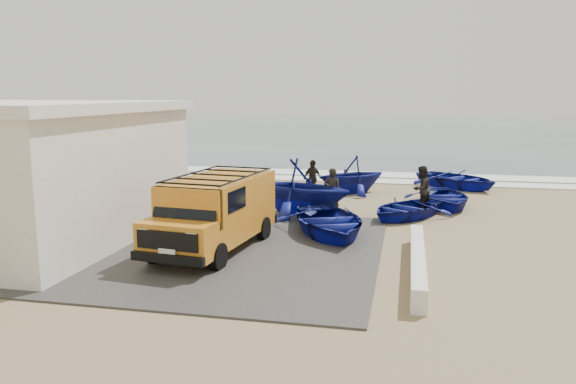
{
  "coord_description": "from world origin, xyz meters",
  "views": [
    {
      "loc": [
        4.66,
        -17.36,
        4.56
      ],
      "look_at": [
        0.64,
        1.29,
        1.2
      ],
      "focal_mm": 35.0,
      "sensor_mm": 36.0,
      "label": 1
    }
  ],
  "objects_px": {
    "boat_far_right": "(457,179)",
    "fisherman_back": "(312,179)",
    "boat_near_left": "(328,221)",
    "van": "(215,210)",
    "boat_near_right": "(405,208)",
    "boat_far_left": "(352,175)",
    "parapet": "(418,261)",
    "fisherman_middle": "(421,189)",
    "building": "(15,170)",
    "boat_mid_right": "(444,197)",
    "fisherman_front": "(332,191)",
    "boat_mid_left": "(300,187)"
  },
  "relations": [
    {
      "from": "boat_far_right",
      "to": "fisherman_back",
      "type": "bearing_deg",
      "value": 163.03
    },
    {
      "from": "boat_near_left",
      "to": "boat_mid_right",
      "type": "distance_m",
      "value": 6.83
    },
    {
      "from": "boat_mid_left",
      "to": "boat_mid_right",
      "type": "xyz_separation_m",
      "value": [
        5.45,
        2.61,
        -0.67
      ]
    },
    {
      "from": "fisherman_back",
      "to": "boat_mid_left",
      "type": "bearing_deg",
      "value": -136.63
    },
    {
      "from": "boat_far_right",
      "to": "boat_near_left",
      "type": "bearing_deg",
      "value": -162.59
    },
    {
      "from": "boat_far_left",
      "to": "boat_mid_right",
      "type": "bearing_deg",
      "value": 20.92
    },
    {
      "from": "boat_mid_left",
      "to": "boat_far_left",
      "type": "distance_m",
      "value": 5.19
    },
    {
      "from": "building",
      "to": "boat_near_right",
      "type": "height_order",
      "value": "building"
    },
    {
      "from": "building",
      "to": "parapet",
      "type": "height_order",
      "value": "building"
    },
    {
      "from": "parapet",
      "to": "fisherman_middle",
      "type": "distance_m",
      "value": 7.71
    },
    {
      "from": "boat_near_right",
      "to": "fisherman_middle",
      "type": "height_order",
      "value": "fisherman_middle"
    },
    {
      "from": "building",
      "to": "fisherman_middle",
      "type": "bearing_deg",
      "value": 27.75
    },
    {
      "from": "parapet",
      "to": "fisherman_front",
      "type": "height_order",
      "value": "fisherman_front"
    },
    {
      "from": "boat_near_right",
      "to": "fisherman_back",
      "type": "height_order",
      "value": "fisherman_back"
    },
    {
      "from": "van",
      "to": "fisherman_back",
      "type": "relative_size",
      "value": 3.23
    },
    {
      "from": "boat_near_left",
      "to": "boat_mid_right",
      "type": "xyz_separation_m",
      "value": [
        3.95,
        5.57,
        -0.06
      ]
    },
    {
      "from": "boat_near_left",
      "to": "building",
      "type": "bearing_deg",
      "value": 171.51
    },
    {
      "from": "fisherman_back",
      "to": "boat_far_left",
      "type": "bearing_deg",
      "value": -9.68
    },
    {
      "from": "fisherman_front",
      "to": "van",
      "type": "bearing_deg",
      "value": 64.51
    },
    {
      "from": "van",
      "to": "boat_far_right",
      "type": "xyz_separation_m",
      "value": [
        7.84,
        12.89,
        -0.75
      ]
    },
    {
      "from": "boat_far_right",
      "to": "fisherman_middle",
      "type": "relative_size",
      "value": 2.37
    },
    {
      "from": "boat_far_right",
      "to": "fisherman_middle",
      "type": "distance_m",
      "value": 6.41
    },
    {
      "from": "boat_mid_right",
      "to": "boat_near_right",
      "type": "bearing_deg",
      "value": -132.79
    },
    {
      "from": "building",
      "to": "boat_mid_left",
      "type": "relative_size",
      "value": 2.32
    },
    {
      "from": "boat_near_right",
      "to": "boat_far_left",
      "type": "relative_size",
      "value": 1.07
    },
    {
      "from": "boat_far_right",
      "to": "boat_near_right",
      "type": "bearing_deg",
      "value": -155.87
    },
    {
      "from": "fisherman_middle",
      "to": "parapet",
      "type": "bearing_deg",
      "value": 34.15
    },
    {
      "from": "boat_near_right",
      "to": "boat_mid_right",
      "type": "xyz_separation_m",
      "value": [
        1.53,
        2.51,
        0.03
      ]
    },
    {
      "from": "van",
      "to": "boat_mid_right",
      "type": "height_order",
      "value": "van"
    },
    {
      "from": "boat_far_right",
      "to": "fisherman_middle",
      "type": "height_order",
      "value": "fisherman_middle"
    },
    {
      "from": "building",
      "to": "parapet",
      "type": "distance_m",
      "value": 12.68
    },
    {
      "from": "building",
      "to": "parapet",
      "type": "bearing_deg",
      "value": -4.58
    },
    {
      "from": "van",
      "to": "boat_far_left",
      "type": "bearing_deg",
      "value": 80.57
    },
    {
      "from": "parapet",
      "to": "van",
      "type": "bearing_deg",
      "value": 171.07
    },
    {
      "from": "parapet",
      "to": "fisherman_back",
      "type": "relative_size",
      "value": 3.6
    },
    {
      "from": "building",
      "to": "boat_near_left",
      "type": "distance_m",
      "value": 10.11
    },
    {
      "from": "boat_mid_left",
      "to": "boat_mid_right",
      "type": "relative_size",
      "value": 1.05
    },
    {
      "from": "boat_mid_left",
      "to": "fisherman_back",
      "type": "height_order",
      "value": "boat_mid_left"
    },
    {
      "from": "parapet",
      "to": "fisherman_middle",
      "type": "relative_size",
      "value": 3.32
    },
    {
      "from": "building",
      "to": "fisherman_middle",
      "type": "height_order",
      "value": "building"
    },
    {
      "from": "boat_far_left",
      "to": "fisherman_back",
      "type": "bearing_deg",
      "value": -88.95
    },
    {
      "from": "parapet",
      "to": "boat_near_right",
      "type": "xyz_separation_m",
      "value": [
        -0.39,
        6.39,
        0.09
      ]
    },
    {
      "from": "fisherman_front",
      "to": "boat_far_left",
      "type": "bearing_deg",
      "value": -92.61
    },
    {
      "from": "building",
      "to": "boat_far_left",
      "type": "height_order",
      "value": "building"
    },
    {
      "from": "van",
      "to": "fisherman_front",
      "type": "relative_size",
      "value": 3.0
    },
    {
      "from": "boat_mid_right",
      "to": "fisherman_front",
      "type": "distance_m",
      "value": 4.93
    },
    {
      "from": "boat_mid_right",
      "to": "fisherman_front",
      "type": "xyz_separation_m",
      "value": [
        -4.25,
        -2.46,
        0.5
      ]
    },
    {
      "from": "boat_mid_right",
      "to": "boat_far_left",
      "type": "height_order",
      "value": "boat_far_left"
    },
    {
      "from": "boat_near_right",
      "to": "boat_mid_right",
      "type": "distance_m",
      "value": 2.94
    },
    {
      "from": "boat_far_left",
      "to": "fisherman_back",
      "type": "xyz_separation_m",
      "value": [
        -1.63,
        -1.34,
        -0.04
      ]
    }
  ]
}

